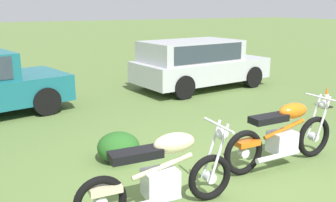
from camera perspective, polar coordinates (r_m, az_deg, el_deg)
name	(u,v)px	position (r m, az deg, el deg)	size (l,w,h in m)	color
ground_plane	(226,179)	(5.53, 8.77, -11.63)	(120.00, 120.00, 0.00)	#567038
motorcycle_cream	(161,174)	(4.47, -1.08, -11.05)	(2.01, 0.64, 1.02)	black
motorcycle_orange	(283,135)	(6.00, 17.02, -4.94)	(2.12, 0.64, 1.02)	black
car_silver	(196,61)	(11.14, 4.31, 6.11)	(4.17, 2.21, 1.43)	#B2B5BA
shrub_low	(119,147)	(6.03, -7.52, -6.92)	(0.67, 0.69, 0.46)	#23581E
traffic_cone	(326,98)	(9.88, 22.87, 0.48)	(0.25, 0.25, 0.52)	#EA590F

